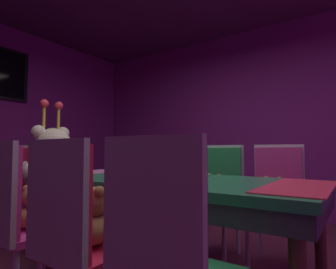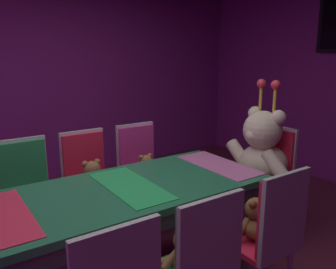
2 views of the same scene
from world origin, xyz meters
name	(u,v)px [view 1 (image 1 of 2)]	position (x,y,z in m)	size (l,w,h in m)	color
wall_right	(267,119)	(2.60, 0.00, 1.40)	(0.12, 6.40, 2.80)	#721E72
banquet_table	(168,191)	(0.00, 0.00, 0.65)	(0.90, 2.02, 0.75)	#26724C
chair_left_0	(163,246)	(-0.81, -0.54, 0.60)	(0.42, 0.41, 0.98)	#268C4C
chair_left_1	(70,224)	(-0.81, -0.01, 0.60)	(0.42, 0.41, 0.98)	red
teddy_left_1	(95,220)	(-0.67, -0.01, 0.59)	(0.25, 0.32, 0.30)	olive
chair_left_2	(9,210)	(-0.81, 0.54, 0.60)	(0.42, 0.41, 0.98)	#CC338C
teddy_left_2	(33,210)	(-0.67, 0.54, 0.57)	(0.21, 0.27, 0.26)	olive
chair_right_0	(277,191)	(0.83, -0.54, 0.60)	(0.42, 0.41, 0.98)	#CC338C
teddy_right_0	(273,196)	(0.68, -0.54, 0.57)	(0.22, 0.28, 0.27)	olive
chair_right_1	(220,186)	(0.83, -0.03, 0.60)	(0.42, 0.41, 0.98)	#268C4C
teddy_right_1	(213,191)	(0.68, -0.03, 0.57)	(0.22, 0.28, 0.27)	olive
chair_right_2	(167,182)	(0.81, 0.57, 0.60)	(0.42, 0.41, 0.98)	red
teddy_right_2	(158,185)	(0.66, 0.57, 0.59)	(0.24, 0.31, 0.30)	brown
throne_chair	(43,184)	(0.00, 1.54, 0.60)	(0.41, 0.42, 0.98)	red
king_teddy_bear	(53,167)	(0.00, 1.37, 0.77)	(0.76, 0.59, 0.98)	beige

